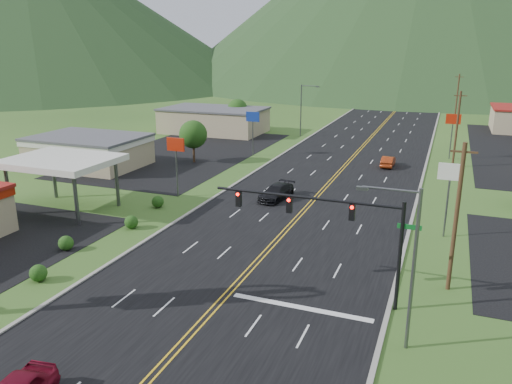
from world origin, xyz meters
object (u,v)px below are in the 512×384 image
(gas_canopy, at_px, (61,162))
(streetlight_west, at_px, (303,107))
(streetlight_east, at_px, (408,259))
(traffic_signal, at_px, (335,220))
(car_dark_mid, at_px, (276,193))
(car_red_far, at_px, (388,162))

(gas_canopy, bearing_deg, streetlight_west, 77.87)
(gas_canopy, bearing_deg, streetlight_east, -19.88)
(traffic_signal, distance_m, car_dark_mid, 21.86)
(car_red_far, bearing_deg, gas_canopy, 48.07)
(streetlight_west, xyz_separation_m, gas_canopy, (-10.32, -48.00, -0.31))
(streetlight_east, relative_size, gas_canopy, 0.90)
(streetlight_west, height_order, gas_canopy, streetlight_west)
(gas_canopy, height_order, car_red_far, gas_canopy)
(traffic_signal, distance_m, streetlight_east, 6.17)
(traffic_signal, xyz_separation_m, streetlight_east, (4.70, -4.00, -0.15))
(car_dark_mid, bearing_deg, traffic_signal, -51.84)
(gas_canopy, relative_size, car_red_far, 2.31)
(streetlight_west, xyz_separation_m, car_dark_mid, (7.93, -37.23, -4.41))
(car_red_far, bearing_deg, streetlight_west, -45.99)
(streetlight_east, bearing_deg, streetlight_west, 110.86)
(streetlight_east, relative_size, streetlight_west, 1.00)
(streetlight_west, distance_m, gas_canopy, 49.10)
(gas_canopy, height_order, car_dark_mid, gas_canopy)
(car_red_far, bearing_deg, traffic_signal, 92.15)
(streetlight_east, height_order, car_dark_mid, streetlight_east)
(gas_canopy, relative_size, car_dark_mid, 1.89)
(traffic_signal, xyz_separation_m, car_dark_mid, (-10.23, 18.77, -4.56))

